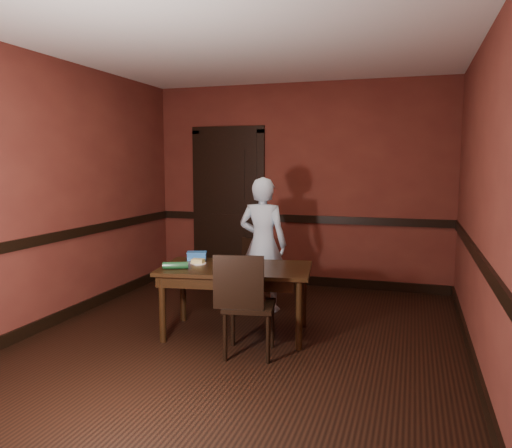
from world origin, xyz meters
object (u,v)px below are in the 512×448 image
Objects in this scene: chair_far at (255,276)px; sandwich_plate at (239,267)px; sauce_jar at (253,266)px; chair_near at (249,303)px; person at (263,244)px; cheese_saucer at (198,262)px; food_tub at (197,256)px; dining_table at (236,300)px.

chair_far is 2.83× the size of sandwich_plate.
chair_far reaches higher than sandwich_plate.
sandwich_plate is 3.23× the size of sauce_jar.
person is (-0.28, 1.31, 0.30)m from chair_near.
chair_far is 0.36m from person.
chair_far reaches higher than cheese_saucer.
chair_far is 0.88× the size of chair_near.
chair_near is 0.43m from sauce_jar.
food_tub is (-0.78, 0.64, 0.26)m from chair_near.
dining_table is at bearing 152.26° from sauce_jar.
chair_far reaches higher than sauce_jar.
sandwich_plate is 0.63m from food_tub.
dining_table is at bearing -41.24° from food_tub.
chair_far is at bearing 97.79° from sandwich_plate.
person is 0.95m from cheese_saucer.
person reaches higher than cheese_saucer.
person reaches higher than sandwich_plate.
cheese_saucer is (-0.68, 0.46, 0.23)m from chair_near.
chair_near reaches higher than cheese_saucer.
chair_far is 0.53× the size of person.
sandwich_plate is at bearing -63.70° from dining_table.
food_tub is at bearing 149.80° from dining_table.
food_tub is (-0.10, 0.19, 0.02)m from cheese_saucer.
food_tub is at bearing 156.56° from sauce_jar.
food_tub reaches higher than cheese_saucer.
dining_table is at bearing 91.12° from person.
food_tub is (-0.50, -0.67, -0.04)m from person.
person is at bearing 101.71° from sauce_jar.
chair_far is at bearing 106.45° from sauce_jar.
dining_table is 5.06× the size of sandwich_plate.
cheese_saucer is at bearing 168.78° from sauce_jar.
chair_far is (-0.06, 0.80, 0.06)m from dining_table.
food_tub is at bearing 152.90° from sandwich_plate.
person is at bearing 93.25° from sandwich_plate.
chair_near is 0.86m from cheese_saucer.
sandwich_plate is (0.06, -0.09, 0.35)m from dining_table.
chair_far is at bearing 85.52° from dining_table.
chair_near is 0.48m from sandwich_plate.
person is at bearing 80.70° from dining_table.
dining_table is 6.12× the size of food_tub.
cheese_saucer is (-0.61, 0.12, -0.02)m from sauce_jar.
person reaches higher than chair_near.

